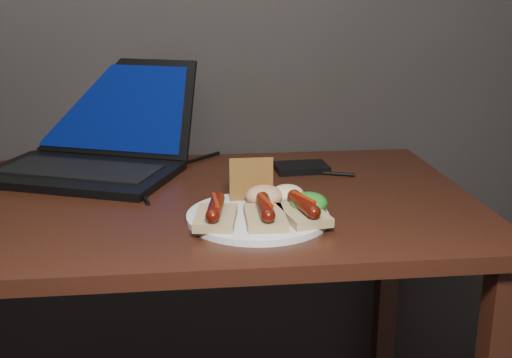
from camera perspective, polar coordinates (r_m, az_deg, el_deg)
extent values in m
cube|color=#381A0E|center=(1.32, -11.08, -2.50)|extent=(1.40, 0.70, 0.03)
cube|color=#381A0E|center=(1.82, 11.50, -9.77)|extent=(0.05, 0.05, 0.72)
cube|color=black|center=(1.50, -15.35, 0.49)|extent=(0.48, 0.40, 0.02)
cube|color=black|center=(1.50, -15.38, 0.88)|extent=(0.38, 0.26, 0.00)
cube|color=black|center=(1.62, -12.63, 6.29)|extent=(0.42, 0.24, 0.23)
cube|color=#081157|center=(1.62, -12.63, 6.29)|extent=(0.37, 0.21, 0.20)
cube|color=black|center=(1.50, 4.04, 1.01)|extent=(0.13, 0.09, 0.02)
cylinder|color=black|center=(1.36, -10.28, -1.02)|extent=(0.05, 0.18, 0.01)
cylinder|color=black|center=(1.57, -5.99, 1.54)|extent=(0.16, 0.16, 0.01)
cylinder|color=black|center=(1.48, 6.08, 0.54)|extent=(0.13, 0.06, 0.01)
cylinder|color=silver|center=(1.19, 0.16, -3.37)|extent=(0.32, 0.32, 0.01)
cube|color=tan|center=(1.14, -3.60, -3.47)|extent=(0.09, 0.12, 0.02)
cylinder|color=#540B05|center=(1.14, -3.62, -2.50)|extent=(0.04, 0.10, 0.02)
sphere|color=#540B05|center=(1.09, -3.88, -3.32)|extent=(0.03, 0.02, 0.02)
sphere|color=#540B05|center=(1.18, -3.39, -1.74)|extent=(0.03, 0.02, 0.02)
cylinder|color=maroon|center=(1.13, -3.63, -1.90)|extent=(0.01, 0.07, 0.01)
cube|color=tan|center=(1.14, 0.84, -3.46)|extent=(0.07, 0.12, 0.02)
cylinder|color=#540B05|center=(1.14, 0.84, -2.49)|extent=(0.03, 0.10, 0.02)
sphere|color=#540B05|center=(1.09, 1.10, -3.31)|extent=(0.03, 0.02, 0.02)
sphere|color=#540B05|center=(1.18, 0.60, -1.73)|extent=(0.03, 0.02, 0.02)
cylinder|color=maroon|center=(1.13, 0.84, -1.89)|extent=(0.02, 0.07, 0.01)
cube|color=tan|center=(1.16, 4.23, -3.18)|extent=(0.09, 0.13, 0.02)
cylinder|color=#540B05|center=(1.15, 4.25, -2.22)|extent=(0.04, 0.10, 0.02)
sphere|color=#540B05|center=(1.11, 5.17, -2.98)|extent=(0.03, 0.02, 0.02)
sphere|color=#540B05|center=(1.20, 3.39, -1.51)|extent=(0.03, 0.02, 0.02)
cylinder|color=maroon|center=(1.15, 4.26, -1.63)|extent=(0.03, 0.07, 0.01)
cube|color=olive|center=(1.25, -0.42, -0.02)|extent=(0.08, 0.01, 0.08)
ellipsoid|color=#136019|center=(1.19, 4.72, -2.15)|extent=(0.07, 0.07, 0.04)
ellipsoid|color=#A52E10|center=(1.22, 0.75, -1.51)|extent=(0.07, 0.07, 0.04)
ellipsoid|color=beige|center=(1.24, 2.81, -1.34)|extent=(0.06, 0.06, 0.04)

